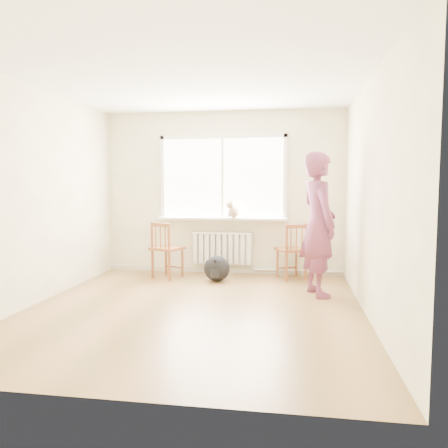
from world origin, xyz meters
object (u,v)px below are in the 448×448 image
at_px(chair_right, 293,251).
at_px(cat, 233,210).
at_px(chair_left, 165,250).
at_px(person, 318,224).
at_px(backpack, 217,269).

height_order(chair_right, cat, cat).
distance_m(chair_left, chair_right, 2.02).
distance_m(person, backpack, 1.78).
distance_m(cat, backpack, 1.02).
height_order(chair_left, cat, cat).
bearing_deg(person, backpack, 47.67).
height_order(chair_left, chair_right, chair_left).
bearing_deg(backpack, chair_left, 173.35).
distance_m(chair_right, cat, 1.17).
bearing_deg(chair_left, backpack, -164.19).
bearing_deg(chair_right, chair_left, -19.25).
distance_m(person, cat, 1.71).
xyz_separation_m(chair_left, backpack, (0.85, -0.10, -0.25)).
bearing_deg(person, cat, 29.44).
height_order(chair_left, person, person).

